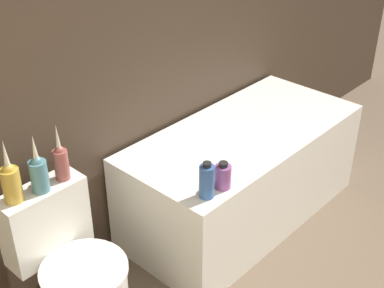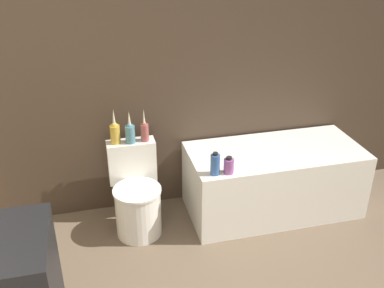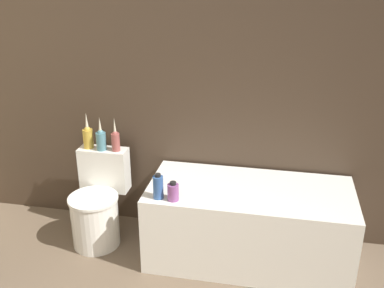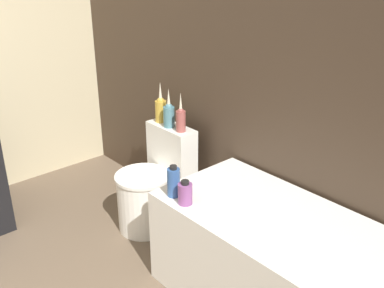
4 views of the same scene
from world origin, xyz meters
The scene contains 8 objects.
wall_back_tiled centered at (0.00, 2.23, 1.30)m, with size 6.40×0.06×2.60m.
bathtub centered at (0.80, 1.85, 0.29)m, with size 1.43×0.67×0.57m.
toilet centered at (-0.35, 1.85, 0.29)m, with size 0.38×0.52×0.69m.
vase_gold centered at (-0.47, 2.04, 0.79)m, with size 0.08×0.08×0.28m.
vase_silver centered at (-0.35, 2.02, 0.78)m, with size 0.08×0.08×0.27m.
vase_bronze centered at (-0.24, 2.03, 0.78)m, with size 0.06×0.06×0.26m.
shampoo_bottle_tall centered at (0.21, 1.60, 0.65)m, with size 0.07×0.07×0.18m.
shampoo_bottle_short centered at (0.31, 1.59, 0.63)m, with size 0.08×0.08×0.13m.
Camera 1 is at (-1.26, 0.32, 2.00)m, focal length 50.00 mm.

